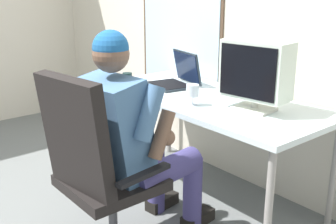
% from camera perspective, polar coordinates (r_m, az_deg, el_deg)
% --- Properties ---
extents(desk, '(1.72, 0.77, 0.75)m').
position_cam_1_polar(desk, '(2.90, 5.33, 0.99)').
color(desk, gray).
rests_on(desk, ground).
extents(office_chair, '(0.61, 0.56, 1.08)m').
position_cam_1_polar(office_chair, '(2.23, -10.09, -6.82)').
color(office_chair, black).
rests_on(office_chair, ground).
extents(person_seated, '(0.57, 0.85, 1.28)m').
position_cam_1_polar(person_seated, '(2.36, -4.73, -3.51)').
color(person_seated, '#423C76').
rests_on(person_seated, ground).
extents(crt_monitor, '(0.43, 0.25, 0.43)m').
position_cam_1_polar(crt_monitor, '(2.57, 11.89, 5.51)').
color(crt_monitor, beige).
rests_on(crt_monitor, desk).
extents(laptop, '(0.39, 0.37, 0.26)m').
position_cam_1_polar(laptop, '(3.19, 1.31, 4.81)').
color(laptop, '#1F282F').
rests_on(laptop, desk).
extents(wine_glass, '(0.08, 0.08, 0.14)m').
position_cam_1_polar(wine_glass, '(2.66, 3.36, 2.77)').
color(wine_glass, silver).
rests_on(wine_glass, desk).
extents(desk_speaker, '(0.07, 0.08, 0.18)m').
position_cam_1_polar(desk_speaker, '(2.93, 8.67, 3.95)').
color(desk_speaker, black).
rests_on(desk_speaker, desk).
extents(coffee_mug, '(0.07, 0.07, 0.09)m').
position_cam_1_polar(coffee_mug, '(3.25, -5.56, 4.56)').
color(coffee_mug, black).
rests_on(coffee_mug, desk).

